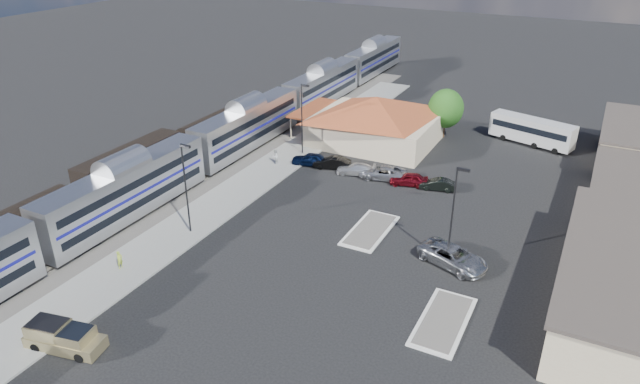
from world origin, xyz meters
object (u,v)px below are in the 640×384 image
at_px(suv, 453,257).
at_px(coach_bus, 532,130).
at_px(pickup_truck, 65,338).
at_px(station_depot, 375,120).

height_order(suv, coach_bus, coach_bus).
height_order(pickup_truck, suv, pickup_truck).
bearing_deg(station_depot, suv, -54.75).
height_order(station_depot, pickup_truck, station_depot).
distance_m(suv, coach_bus, 32.81).
xyz_separation_m(station_depot, coach_bus, (18.43, 8.56, -1.14)).
distance_m(pickup_truck, coach_bus, 59.57).
bearing_deg(station_depot, coach_bus, 24.91).
bearing_deg(pickup_truck, coach_bus, -33.02).
bearing_deg(suv, coach_bus, 17.84).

